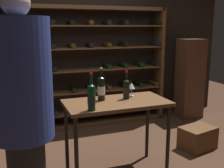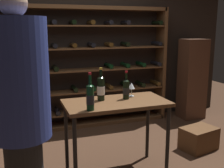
{
  "view_description": "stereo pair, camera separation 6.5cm",
  "coord_description": "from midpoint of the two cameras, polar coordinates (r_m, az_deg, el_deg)",
  "views": [
    {
      "loc": [
        -1.17,
        -2.85,
        1.69
      ],
      "look_at": [
        -0.05,
        0.17,
        1.02
      ],
      "focal_mm": 43.83,
      "sensor_mm": 36.0,
      "label": 1
    },
    {
      "loc": [
        -1.11,
        -2.87,
        1.69
      ],
      "look_at": [
        -0.05,
        0.17,
        1.02
      ],
      "focal_mm": 43.83,
      "sensor_mm": 36.0,
      "label": 2
    }
  ],
  "objects": [
    {
      "name": "wine_rack",
      "position": [
        4.65,
        -6.95,
        3.33
      ],
      "size": [
        3.04,
        0.32,
        2.03
      ],
      "color": "brown",
      "rests_on": "ground"
    },
    {
      "name": "wine_bottle_black_capsule",
      "position": [
        3.08,
        -2.88,
        -0.85
      ],
      "size": [
        0.09,
        0.09,
        0.37
      ],
      "color": "black",
      "rests_on": "tasting_table"
    },
    {
      "name": "back_wall",
      "position": [
        4.83,
        -6.83,
        8.14
      ],
      "size": [
        5.53,
        0.1,
        2.79
      ],
      "primitive_type": "cube",
      "color": "black",
      "rests_on": "ground"
    },
    {
      "name": "wine_crate",
      "position": [
        4.11,
        16.99,
        -10.68
      ],
      "size": [
        0.54,
        0.44,
        0.31
      ],
      "primitive_type": "cube",
      "rotation": [
        0.0,
        0.0,
        0.22
      ],
      "color": "brown",
      "rests_on": "ground"
    },
    {
      "name": "display_cabinet",
      "position": [
        5.33,
        15.59,
        1.05
      ],
      "size": [
        0.44,
        0.36,
        1.48
      ],
      "primitive_type": "cube",
      "color": "#4C2D1E",
      "rests_on": "ground"
    },
    {
      "name": "tasting_table",
      "position": [
        3.09,
        0.36,
        -5.45
      ],
      "size": [
        1.16,
        0.6,
        0.88
      ],
      "color": "brown",
      "rests_on": "ground"
    },
    {
      "name": "ground_plane",
      "position": [
        3.52,
        1.19,
        -17.0
      ],
      "size": [
        9.65,
        9.65,
        0.0
      ],
      "primitive_type": "plane",
      "color": "#472D1E"
    },
    {
      "name": "wine_glass_stemmed_center",
      "position": [
        3.27,
        3.53,
        -0.46
      ],
      "size": [
        0.08,
        0.08,
        0.17
      ],
      "color": "silver",
      "rests_on": "tasting_table"
    },
    {
      "name": "wine_bottle_amber_reserve",
      "position": [
        2.71,
        -4.99,
        -2.69
      ],
      "size": [
        0.08,
        0.08,
        0.38
      ],
      "color": "black",
      "rests_on": "tasting_table"
    },
    {
      "name": "wine_bottle_gold_foil",
      "position": [
        3.15,
        2.43,
        -1.0
      ],
      "size": [
        0.08,
        0.08,
        0.33
      ],
      "color": "black",
      "rests_on": "tasting_table"
    },
    {
      "name": "person_guest_khaki",
      "position": [
        2.21,
        -18.9,
        -4.79
      ],
      "size": [
        0.46,
        0.46,
        1.97
      ],
      "rotation": [
        0.0,
        0.0,
        -2.28
      ],
      "color": "black",
      "rests_on": "ground"
    }
  ]
}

